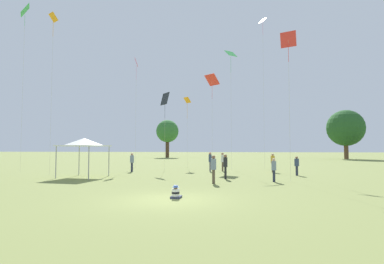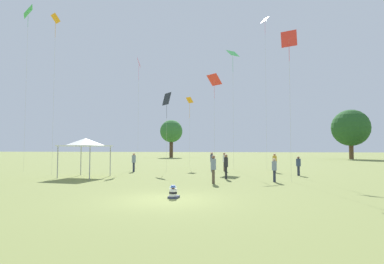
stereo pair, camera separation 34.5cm
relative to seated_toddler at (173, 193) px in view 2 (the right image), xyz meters
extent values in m
plane|color=olive|center=(-0.21, -0.36, -0.23)|extent=(300.00, 300.00, 0.00)
cube|color=#383D56|center=(0.01, 0.07, -0.18)|extent=(0.46, 0.55, 0.10)
cylinder|color=white|center=(0.00, -0.03, 0.02)|extent=(0.36, 0.36, 0.31)
cylinder|color=black|center=(0.00, -0.03, 0.02)|extent=(0.38, 0.38, 0.09)
sphere|color=brown|center=(0.00, -0.03, 0.26)|extent=(0.19, 0.19, 0.19)
cylinder|color=#4C70B7|center=(0.00, -0.03, 0.26)|extent=(0.32, 0.32, 0.01)
cylinder|color=#4C70B7|center=(0.00, -0.03, 0.30)|extent=(0.19, 0.19, 0.08)
cylinder|color=#282D42|center=(7.53, 12.05, 0.14)|extent=(0.27, 0.27, 0.75)
cylinder|color=#334260|center=(7.53, 12.05, 0.82)|extent=(0.49, 0.49, 0.60)
sphere|color=brown|center=(7.53, 12.05, 1.20)|extent=(0.20, 0.20, 0.20)
cylinder|color=#282D42|center=(-6.83, 13.78, 0.19)|extent=(0.24, 0.24, 0.85)
cylinder|color=gray|center=(-6.83, 13.78, 0.95)|extent=(0.43, 0.43, 0.67)
sphere|color=tan|center=(-6.83, 13.78, 1.39)|extent=(0.23, 0.23, 0.23)
cylinder|color=slate|center=(0.32, 15.13, 0.21)|extent=(0.22, 0.22, 0.89)
cylinder|color=#334260|center=(0.32, 15.13, 1.01)|extent=(0.39, 0.39, 0.71)
sphere|color=tan|center=(0.32, 15.13, 1.47)|extent=(0.24, 0.24, 0.24)
cylinder|color=brown|center=(1.46, 15.70, 0.20)|extent=(0.21, 0.21, 0.87)
cylinder|color=silver|center=(1.46, 15.70, 0.98)|extent=(0.38, 0.38, 0.69)
sphere|color=#A37556|center=(1.46, 15.70, 1.42)|extent=(0.23, 0.23, 0.23)
cylinder|color=black|center=(1.93, 8.54, 0.20)|extent=(0.22, 0.22, 0.86)
cylinder|color=#232328|center=(1.93, 8.54, 0.96)|extent=(0.40, 0.40, 0.68)
sphere|color=brown|center=(1.93, 8.54, 1.40)|extent=(0.23, 0.23, 0.23)
cylinder|color=#282D42|center=(5.11, 7.15, 0.14)|extent=(0.24, 0.24, 0.75)
cylinder|color=gray|center=(5.11, 7.15, 0.82)|extent=(0.43, 0.43, 0.60)
sphere|color=#DBAD89|center=(5.11, 7.15, 1.20)|extent=(0.20, 0.20, 0.20)
cylinder|color=brown|center=(1.28, 5.67, 0.20)|extent=(0.21, 0.21, 0.86)
cylinder|color=gray|center=(1.28, 5.67, 0.96)|extent=(0.39, 0.39, 0.68)
sphere|color=brown|center=(1.28, 5.67, 1.40)|extent=(0.23, 0.23, 0.23)
cylinder|color=brown|center=(6.02, 14.92, 0.19)|extent=(0.23, 0.23, 0.84)
cylinder|color=gold|center=(6.02, 14.92, 0.94)|extent=(0.42, 0.42, 0.67)
sphere|color=tan|center=(6.02, 14.92, 1.37)|extent=(0.23, 0.23, 0.23)
cube|color=white|center=(-8.73, 8.35, 2.14)|extent=(3.34, 3.34, 0.08)
cone|color=white|center=(-8.73, 8.35, 2.45)|extent=(3.17, 3.17, 0.54)
cylinder|color=#99999E|center=(-9.91, 9.85, 0.93)|extent=(0.07, 0.07, 2.33)
cylinder|color=#99999E|center=(-7.23, 9.53, 0.93)|extent=(0.07, 0.07, 2.33)
cylinder|color=#99999E|center=(-10.23, 7.17, 0.93)|extent=(0.07, 0.07, 2.33)
cylinder|color=#99999E|center=(-7.55, 6.85, 0.93)|extent=(0.07, 0.07, 2.33)
cube|color=red|center=(0.15, 20.48, 9.69)|extent=(1.79, 1.71, 1.09)
cylinder|color=red|center=(0.15, 20.48, 8.35)|extent=(0.02, 0.02, 1.65)
cylinder|color=#BCB7A8|center=(0.15, 20.48, 4.73)|extent=(0.01, 0.01, 9.92)
cube|color=#1E2328|center=(-4.13, 15.50, 6.80)|extent=(1.09, 1.14, 1.21)
cylinder|color=#1E2328|center=(-4.13, 15.50, 5.63)|extent=(0.02, 0.02, 1.47)
cylinder|color=#BCB7A8|center=(-4.13, 15.50, 3.29)|extent=(0.01, 0.01, 7.03)
cube|color=red|center=(6.24, 7.61, 9.32)|extent=(1.05, 0.60, 1.02)
cylinder|color=red|center=(6.24, 7.61, 8.37)|extent=(0.02, 0.02, 1.17)
cylinder|color=#BCB7A8|center=(6.24, 7.61, 4.54)|extent=(0.01, 0.01, 9.55)
cube|color=orange|center=(-12.28, 9.54, 12.86)|extent=(0.91, 0.82, 0.60)
cylinder|color=orange|center=(-12.28, 9.54, 11.91)|extent=(0.02, 0.02, 1.37)
cylinder|color=#BCB7A8|center=(-12.28, 9.54, 6.31)|extent=(0.01, 0.01, 13.08)
cube|color=green|center=(2.29, 17.91, 11.80)|extent=(1.39, 1.35, 0.75)
cylinder|color=green|center=(2.29, 17.91, 10.61)|extent=(0.02, 0.02, 1.61)
cylinder|color=#BCB7A8|center=(2.29, 17.91, 5.78)|extent=(0.01, 0.01, 12.03)
cube|color=orange|center=(-2.83, 21.41, 7.59)|extent=(0.95, 0.91, 0.63)
cylinder|color=orange|center=(-2.83, 21.41, 6.37)|extent=(0.02, 0.02, 1.88)
cylinder|color=#BCB7A8|center=(-2.83, 21.41, 3.68)|extent=(0.01, 0.01, 7.82)
cube|color=pink|center=(5.66, 18.67, 15.46)|extent=(0.86, 0.89, 0.57)
cylinder|color=pink|center=(5.66, 18.67, 14.54)|extent=(0.02, 0.02, 1.32)
cylinder|color=#BCB7A8|center=(5.66, 18.67, 7.61)|extent=(0.01, 0.01, 15.68)
cube|color=green|center=(-16.88, 12.12, 14.96)|extent=(1.28, 1.41, 1.06)
cylinder|color=green|center=(-16.88, 12.12, 14.00)|extent=(0.02, 0.02, 1.06)
cylinder|color=#BCB7A8|center=(-16.88, 12.12, 7.37)|extent=(0.01, 0.01, 15.19)
cube|color=pink|center=(-8.49, 19.69, 11.82)|extent=(0.63, 1.07, 0.96)
cylinder|color=pink|center=(-8.49, 19.69, 10.63)|extent=(0.02, 0.02, 1.68)
cylinder|color=#BCB7A8|center=(-8.49, 19.69, 5.79)|extent=(0.01, 0.01, 12.05)
cylinder|color=brown|center=(24.86, 50.71, 1.90)|extent=(0.83, 0.83, 4.26)
sphere|color=#235123|center=(24.86, 50.71, 6.02)|extent=(7.25, 7.25, 7.25)
cylinder|color=#473323|center=(-12.88, 55.67, 2.13)|extent=(0.84, 0.84, 4.73)
sphere|color=#337033|center=(-12.88, 55.67, 5.94)|extent=(5.26, 5.26, 5.26)
camera|label=1|loc=(2.53, -12.98, 1.97)|focal=28.00mm
camera|label=2|loc=(2.87, -12.93, 1.97)|focal=28.00mm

